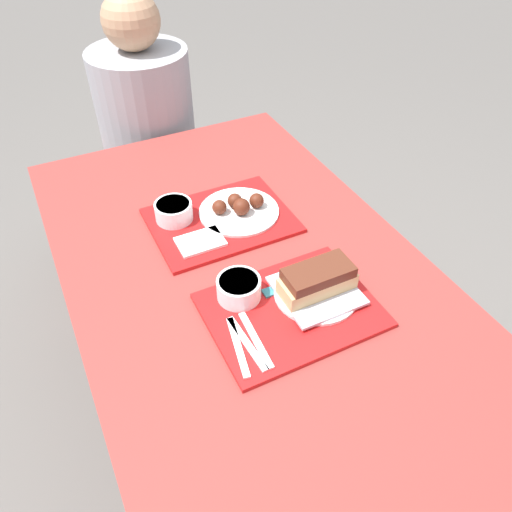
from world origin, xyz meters
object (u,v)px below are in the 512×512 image
object	(u,v)px
tray_near	(291,310)
person_seated_across	(145,107)
bowl_coleslaw_near	(239,288)
tray_far	(221,220)
brisket_sandwich_plate	(317,284)
wings_plate_far	(239,208)
bowl_coleslaw_far	(174,210)

from	to	relation	value
tray_near	person_seated_across	xyz separation A→B (m)	(-0.00, 1.18, 0.01)
bowl_coleslaw_near	tray_far	bearing A→B (deg)	74.84
brisket_sandwich_plate	wings_plate_far	world-z (taller)	brisket_sandwich_plate
tray_far	person_seated_across	xyz separation A→B (m)	(0.01, 0.78, 0.01)
bowl_coleslaw_far	person_seated_across	size ratio (longest dim) A/B	0.15
wings_plate_far	person_seated_across	xyz separation A→B (m)	(-0.05, 0.78, -0.01)
bowl_coleslaw_far	wings_plate_far	distance (m)	0.19
bowl_coleslaw_near	wings_plate_far	world-z (taller)	wings_plate_far
bowl_coleslaw_near	person_seated_across	distance (m)	1.09
tray_far	bowl_coleslaw_near	size ratio (longest dim) A/B	3.71
tray_near	bowl_coleslaw_near	xyz separation A→B (m)	(-0.10, 0.09, 0.04)
wings_plate_far	bowl_coleslaw_far	bearing A→B (deg)	162.71
tray_far	brisket_sandwich_plate	bearing A→B (deg)	-76.41
tray_far	bowl_coleslaw_far	xyz separation A→B (m)	(-0.12, 0.06, 0.04)
tray_near	bowl_coleslaw_near	size ratio (longest dim) A/B	3.71
tray_far	brisket_sandwich_plate	world-z (taller)	brisket_sandwich_plate
tray_near	tray_far	xyz separation A→B (m)	(-0.01, 0.40, 0.00)
brisket_sandwich_plate	tray_near	bearing A→B (deg)	-169.02
bowl_coleslaw_far	brisket_sandwich_plate	bearing A→B (deg)	-64.23
tray_near	person_seated_across	distance (m)	1.18
bowl_coleslaw_far	person_seated_across	xyz separation A→B (m)	(0.13, 0.72, -0.02)
tray_far	brisket_sandwich_plate	xyz separation A→B (m)	(0.09, -0.38, 0.04)
tray_far	person_seated_across	world-z (taller)	person_seated_across
tray_near	bowl_coleslaw_far	size ratio (longest dim) A/B	3.71
bowl_coleslaw_near	bowl_coleslaw_far	bearing A→B (deg)	96.09
brisket_sandwich_plate	person_seated_across	distance (m)	1.17
tray_far	bowl_coleslaw_far	world-z (taller)	bowl_coleslaw_far
brisket_sandwich_plate	wings_plate_far	bearing A→B (deg)	94.72
bowl_coleslaw_near	wings_plate_far	size ratio (longest dim) A/B	0.46
tray_far	bowl_coleslaw_near	distance (m)	0.32
tray_far	bowl_coleslaw_far	distance (m)	0.14
bowl_coleslaw_near	person_seated_across	size ratio (longest dim) A/B	0.15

